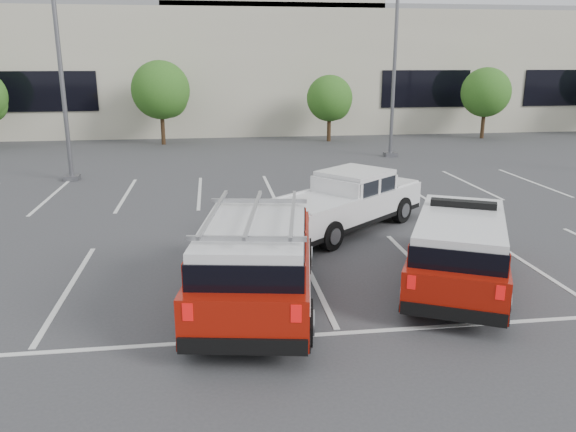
# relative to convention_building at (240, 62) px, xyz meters

# --- Properties ---
(ground) EXTENTS (120.00, 120.00, 0.00)m
(ground) POSITION_rel_convention_building_xyz_m (-0.18, -31.86, -4.72)
(ground) COLOR #38383B
(ground) RESTS_ON ground
(stall_markings) EXTENTS (23.00, 15.00, 0.01)m
(stall_markings) POSITION_rel_convention_building_xyz_m (-0.18, -27.36, -4.71)
(stall_markings) COLOR silver
(stall_markings) RESTS_ON ground
(convention_building) EXTENTS (60.00, 16.99, 13.20)m
(convention_building) POSITION_rel_convention_building_xyz_m (0.00, 0.00, 0.00)
(convention_building) COLOR beige
(convention_building) RESTS_ON ground
(tree_mid_left) EXTENTS (3.37, 3.37, 4.85)m
(tree_mid_left) POSITION_rel_convention_building_xyz_m (-5.09, -9.82, -1.68)
(tree_mid_left) COLOR #3F2B19
(tree_mid_left) RESTS_ON ground
(tree_mid_right) EXTENTS (2.77, 2.77, 3.99)m
(tree_mid_right) POSITION_rel_convention_building_xyz_m (4.91, -9.82, -2.22)
(tree_mid_right) COLOR #3F2B19
(tree_mid_right) RESTS_ON ground
(tree_right) EXTENTS (3.07, 3.07, 4.42)m
(tree_right) POSITION_rel_convention_building_xyz_m (14.91, -9.82, -1.95)
(tree_right) COLOR #3F2B19
(tree_right) RESTS_ON ground
(light_pole_left) EXTENTS (0.90, 0.60, 10.24)m
(light_pole_left) POSITION_rel_convention_building_xyz_m (-8.18, -19.86, 0.47)
(light_pole_left) COLOR #59595E
(light_pole_left) RESTS_ON ground
(light_pole_mid) EXTENTS (0.90, 0.60, 10.24)m
(light_pole_mid) POSITION_rel_convention_building_xyz_m (6.82, -15.86, 0.47)
(light_pole_mid) COLOR #59595E
(light_pole_mid) RESTS_ON ground
(fire_chief_suv) EXTENTS (3.99, 5.52, 1.83)m
(fire_chief_suv) POSITION_rel_convention_building_xyz_m (2.92, -32.82, -3.97)
(fire_chief_suv) COLOR #901106
(fire_chief_suv) RESTS_ON ground
(white_pickup) EXTENTS (5.44, 5.02, 1.69)m
(white_pickup) POSITION_rel_convention_building_xyz_m (1.47, -28.24, -4.04)
(white_pickup) COLOR silver
(white_pickup) RESTS_ON ground
(ladder_suv) EXTENTS (2.97, 5.65, 2.12)m
(ladder_suv) POSITION_rel_convention_building_xyz_m (-1.57, -33.29, -3.87)
(ladder_suv) COLOR #901106
(ladder_suv) RESTS_ON ground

